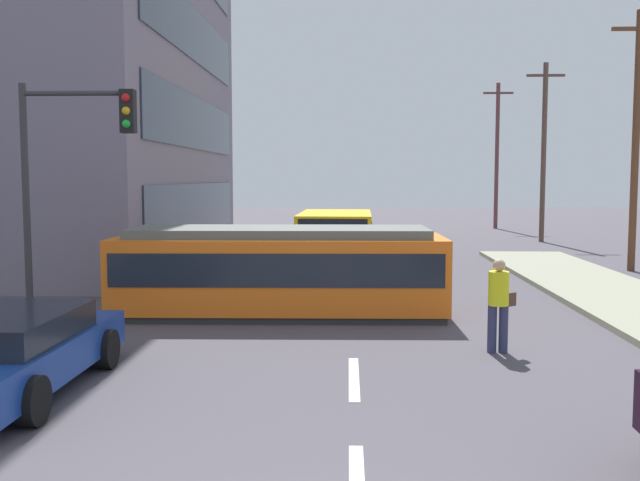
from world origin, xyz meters
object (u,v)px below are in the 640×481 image
at_px(streetcar_tram, 280,270).
at_px(traffic_light_mast, 69,161).
at_px(utility_pole_mid, 636,137).
at_px(parked_sedan_far, 163,265).
at_px(city_bus, 336,235).
at_px(pedestrian_crossing, 499,300).
at_px(parked_sedan_mid, 12,351).
at_px(utility_pole_far, 544,149).
at_px(utility_pole_distant, 497,153).

bearing_deg(streetcar_tram, traffic_light_mast, -152.02).
relative_size(traffic_light_mast, utility_pole_mid, 0.58).
bearing_deg(parked_sedan_far, city_bus, 49.03).
height_order(streetcar_tram, pedestrian_crossing, streetcar_tram).
relative_size(parked_sedan_mid, utility_pole_far, 0.53).
height_order(parked_sedan_mid, utility_pole_far, utility_pole_far).
relative_size(streetcar_tram, pedestrian_crossing, 4.44).
bearing_deg(parked_sedan_far, utility_pole_far, 45.53).
height_order(parked_sedan_mid, parked_sedan_far, same).
bearing_deg(utility_pole_mid, utility_pole_far, 90.22).
height_order(parked_sedan_far, utility_pole_far, utility_pole_far).
distance_m(streetcar_tram, parked_sedan_far, 5.45).
distance_m(pedestrian_crossing, traffic_light_mast, 8.62).
bearing_deg(parked_sedan_far, traffic_light_mast, -92.13).
height_order(pedestrian_crossing, parked_sedan_mid, pedestrian_crossing).
height_order(streetcar_tram, parked_sedan_mid, streetcar_tram).
distance_m(parked_sedan_mid, utility_pole_mid, 20.39).
bearing_deg(parked_sedan_far, parked_sedan_mid, -87.38).
bearing_deg(traffic_light_mast, pedestrian_crossing, -9.15).
xyz_separation_m(city_bus, traffic_light_mast, (-5.04, -11.60, 2.37)).
xyz_separation_m(city_bus, utility_pole_distant, (9.48, 18.48, 3.53)).
distance_m(traffic_light_mast, utility_pole_far, 25.73).
bearing_deg(parked_sedan_mid, streetcar_tram, 61.93).
bearing_deg(utility_pole_far, parked_sedan_mid, -119.57).
distance_m(streetcar_tram, traffic_light_mast, 5.08).
height_order(streetcar_tram, utility_pole_far, utility_pole_far).
relative_size(pedestrian_crossing, utility_pole_distant, 0.19).
bearing_deg(traffic_light_mast, city_bus, 66.53).
bearing_deg(utility_pole_distant, parked_sedan_mid, -112.07).
bearing_deg(parked_sedan_far, streetcar_tram, -46.77).
bearing_deg(utility_pole_far, utility_pole_mid, -89.78).
relative_size(city_bus, utility_pole_distant, 0.60).
relative_size(streetcar_tram, utility_pole_far, 0.87).
relative_size(parked_sedan_far, utility_pole_distant, 0.52).
relative_size(parked_sedan_far, traffic_light_mast, 0.92).
height_order(city_bus, utility_pole_distant, utility_pole_distant).
xyz_separation_m(city_bus, utility_pole_far, (9.83, 9.38, 3.40)).
relative_size(traffic_light_mast, utility_pole_far, 0.58).
bearing_deg(parked_sedan_far, utility_pole_distant, 59.25).
xyz_separation_m(pedestrian_crossing, utility_pole_mid, (6.76, 11.39, 3.49)).
height_order(utility_pole_mid, utility_pole_distant, utility_pole_distant).
height_order(city_bus, parked_sedan_mid, city_bus).
relative_size(pedestrian_crossing, traffic_light_mast, 0.34).
bearing_deg(pedestrian_crossing, parked_sedan_mid, -160.06).
xyz_separation_m(parked_sedan_mid, parked_sedan_far, (-0.46, 10.08, -0.00)).
distance_m(city_bus, utility_pole_mid, 10.55).
distance_m(parked_sedan_mid, utility_pole_distant, 37.01).
distance_m(utility_pole_far, utility_pole_distant, 9.11).
relative_size(streetcar_tram, utility_pole_distant, 0.84).
xyz_separation_m(parked_sedan_mid, utility_pole_mid, (14.22, 14.10, 3.81)).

